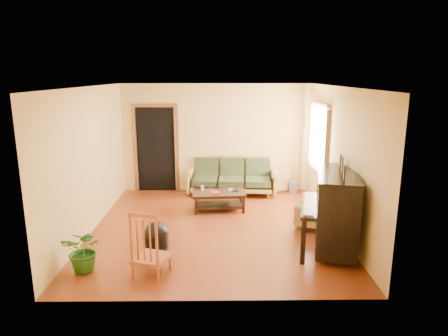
{
  "coord_description": "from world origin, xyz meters",
  "views": [
    {
      "loc": [
        0.09,
        -7.06,
        2.81
      ],
      "look_at": [
        0.18,
        0.2,
        1.1
      ],
      "focal_mm": 32.0,
      "sensor_mm": 36.0,
      "label": 1
    }
  ],
  "objects_px": {
    "ceramic_crock": "(293,187)",
    "red_chair": "(151,242)",
    "piano": "(336,212)",
    "sofa": "(232,176)",
    "footstool": "(156,242)",
    "coffee_table": "(219,201)",
    "potted_plant": "(85,250)",
    "armchair": "(314,207)"
  },
  "relations": [
    {
      "from": "piano",
      "to": "red_chair",
      "type": "distance_m",
      "value": 2.96
    },
    {
      "from": "armchair",
      "to": "piano",
      "type": "relative_size",
      "value": 0.52
    },
    {
      "from": "ceramic_crock",
      "to": "potted_plant",
      "type": "xyz_separation_m",
      "value": [
        -3.76,
        -3.95,
        0.19
      ]
    },
    {
      "from": "red_chair",
      "to": "ceramic_crock",
      "type": "relative_size",
      "value": 3.62
    },
    {
      "from": "coffee_table",
      "to": "red_chair",
      "type": "xyz_separation_m",
      "value": [
        -0.97,
        -2.75,
        0.29
      ]
    },
    {
      "from": "sofa",
      "to": "footstool",
      "type": "relative_size",
      "value": 4.98
    },
    {
      "from": "sofa",
      "to": "piano",
      "type": "xyz_separation_m",
      "value": [
        1.58,
        -3.12,
        0.21
      ]
    },
    {
      "from": "footstool",
      "to": "red_chair",
      "type": "height_order",
      "value": "red_chair"
    },
    {
      "from": "red_chair",
      "to": "ceramic_crock",
      "type": "xyz_separation_m",
      "value": [
        2.78,
        4.05,
        -0.36
      ]
    },
    {
      "from": "piano",
      "to": "ceramic_crock",
      "type": "bearing_deg",
      "value": 104.3
    },
    {
      "from": "piano",
      "to": "red_chair",
      "type": "bearing_deg",
      "value": -151.51
    },
    {
      "from": "sofa",
      "to": "armchair",
      "type": "height_order",
      "value": "sofa"
    },
    {
      "from": "sofa",
      "to": "piano",
      "type": "height_order",
      "value": "piano"
    },
    {
      "from": "footstool",
      "to": "red_chair",
      "type": "bearing_deg",
      "value": -87.09
    },
    {
      "from": "ceramic_crock",
      "to": "armchair",
      "type": "bearing_deg",
      "value": -90.84
    },
    {
      "from": "sofa",
      "to": "ceramic_crock",
      "type": "xyz_separation_m",
      "value": [
        1.52,
        0.15,
        -0.31
      ]
    },
    {
      "from": "piano",
      "to": "coffee_table",
      "type": "bearing_deg",
      "value": 146.84
    },
    {
      "from": "sofa",
      "to": "piano",
      "type": "relative_size",
      "value": 1.41
    },
    {
      "from": "ceramic_crock",
      "to": "coffee_table",
      "type": "bearing_deg",
      "value": -144.57
    },
    {
      "from": "coffee_table",
      "to": "ceramic_crock",
      "type": "distance_m",
      "value": 2.23
    },
    {
      "from": "red_chair",
      "to": "footstool",
      "type": "bearing_deg",
      "value": 110.71
    },
    {
      "from": "coffee_table",
      "to": "ceramic_crock",
      "type": "xyz_separation_m",
      "value": [
        1.82,
        1.29,
        -0.06
      ]
    },
    {
      "from": "red_chair",
      "to": "armchair",
      "type": "bearing_deg",
      "value": 51.4
    },
    {
      "from": "sofa",
      "to": "potted_plant",
      "type": "bearing_deg",
      "value": -116.57
    },
    {
      "from": "sofa",
      "to": "coffee_table",
      "type": "distance_m",
      "value": 1.21
    },
    {
      "from": "footstool",
      "to": "potted_plant",
      "type": "distance_m",
      "value": 1.11
    },
    {
      "from": "piano",
      "to": "footstool",
      "type": "xyz_separation_m",
      "value": [
        -2.88,
        -0.11,
        -0.45
      ]
    },
    {
      "from": "coffee_table",
      "to": "footstool",
      "type": "distance_m",
      "value": 2.31
    },
    {
      "from": "sofa",
      "to": "potted_plant",
      "type": "relative_size",
      "value": 3.17
    },
    {
      "from": "sofa",
      "to": "ceramic_crock",
      "type": "relative_size",
      "value": 7.67
    },
    {
      "from": "coffee_table",
      "to": "footstool",
      "type": "xyz_separation_m",
      "value": [
        -1.0,
        -2.08,
        -0.0
      ]
    },
    {
      "from": "footstool",
      "to": "piano",
      "type": "bearing_deg",
      "value": 2.28
    },
    {
      "from": "armchair",
      "to": "ceramic_crock",
      "type": "distance_m",
      "value": 2.23
    },
    {
      "from": "ceramic_crock",
      "to": "red_chair",
      "type": "bearing_deg",
      "value": -124.52
    },
    {
      "from": "coffee_table",
      "to": "ceramic_crock",
      "type": "bearing_deg",
      "value": 35.43
    },
    {
      "from": "armchair",
      "to": "footstool",
      "type": "bearing_deg",
      "value": -134.08
    },
    {
      "from": "piano",
      "to": "red_chair",
      "type": "xyz_separation_m",
      "value": [
        -2.85,
        -0.78,
        -0.16
      ]
    },
    {
      "from": "footstool",
      "to": "armchair",
      "type": "bearing_deg",
      "value": 22.59
    },
    {
      "from": "coffee_table",
      "to": "potted_plant",
      "type": "distance_m",
      "value": 3.3
    },
    {
      "from": "sofa",
      "to": "footstool",
      "type": "xyz_separation_m",
      "value": [
        -1.3,
        -3.23,
        -0.25
      ]
    },
    {
      "from": "sofa",
      "to": "footstool",
      "type": "height_order",
      "value": "sofa"
    },
    {
      "from": "sofa",
      "to": "ceramic_crock",
      "type": "bearing_deg",
      "value": 9.5
    }
  ]
}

